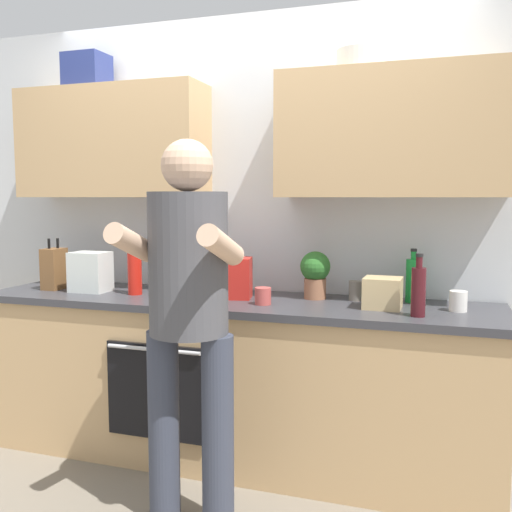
{
  "coord_description": "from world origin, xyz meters",
  "views": [
    {
      "loc": [
        1.08,
        -2.85,
        1.45
      ],
      "look_at": [
        0.18,
        -0.1,
        1.15
      ],
      "focal_mm": 39.9,
      "sensor_mm": 36.0,
      "label": 1
    }
  ],
  "objects_px": {
    "knife_block": "(54,269)",
    "grocery_bag_produce": "(90,272)",
    "person_standing": "(188,302)",
    "bottle_wine": "(418,290)",
    "bottle_vinegar": "(203,277)",
    "cup_stoneware": "(356,291)",
    "cup_ceramic": "(263,296)",
    "grocery_bag_crisps": "(235,278)",
    "potted_herb": "(315,272)",
    "cup_coffee": "(458,301)",
    "bottle_hotsauce": "(135,269)",
    "bottle_soda": "(413,280)",
    "bottle_juice": "(170,277)",
    "grocery_bag_bread": "(383,293)"
  },
  "relations": [
    {
      "from": "grocery_bag_produce",
      "to": "bottle_vinegar",
      "type": "bearing_deg",
      "value": 11.35
    },
    {
      "from": "grocery_bag_produce",
      "to": "potted_herb",
      "type": "bearing_deg",
      "value": 7.84
    },
    {
      "from": "bottle_vinegar",
      "to": "cup_stoneware",
      "type": "xyz_separation_m",
      "value": [
        0.86,
        0.06,
        -0.05
      ]
    },
    {
      "from": "bottle_vinegar",
      "to": "grocery_bag_crisps",
      "type": "relative_size",
      "value": 1.03
    },
    {
      "from": "bottle_hotsauce",
      "to": "bottle_wine",
      "type": "bearing_deg",
      "value": -4.51
    },
    {
      "from": "bottle_soda",
      "to": "bottle_vinegar",
      "type": "bearing_deg",
      "value": -175.06
    },
    {
      "from": "person_standing",
      "to": "cup_ceramic",
      "type": "height_order",
      "value": "person_standing"
    },
    {
      "from": "person_standing",
      "to": "knife_block",
      "type": "distance_m",
      "value": 1.34
    },
    {
      "from": "grocery_bag_bread",
      "to": "bottle_soda",
      "type": "bearing_deg",
      "value": 57.9
    },
    {
      "from": "grocery_bag_produce",
      "to": "grocery_bag_bread",
      "type": "bearing_deg",
      "value": 0.58
    },
    {
      "from": "bottle_wine",
      "to": "cup_ceramic",
      "type": "relative_size",
      "value": 3.34
    },
    {
      "from": "bottle_vinegar",
      "to": "cup_coffee",
      "type": "relative_size",
      "value": 2.32
    },
    {
      "from": "bottle_juice",
      "to": "person_standing",
      "type": "bearing_deg",
      "value": -57.1
    },
    {
      "from": "bottle_wine",
      "to": "bottle_hotsauce",
      "type": "xyz_separation_m",
      "value": [
        -1.55,
        0.12,
        0.02
      ]
    },
    {
      "from": "bottle_wine",
      "to": "grocery_bag_produce",
      "type": "bearing_deg",
      "value": 176.02
    },
    {
      "from": "person_standing",
      "to": "bottle_vinegar",
      "type": "distance_m",
      "value": 0.81
    },
    {
      "from": "bottle_wine",
      "to": "grocery_bag_bread",
      "type": "relative_size",
      "value": 1.61
    },
    {
      "from": "bottle_vinegar",
      "to": "bottle_soda",
      "type": "distance_m",
      "value": 1.16
    },
    {
      "from": "potted_herb",
      "to": "grocery_bag_crisps",
      "type": "xyz_separation_m",
      "value": [
        -0.42,
        -0.12,
        -0.03
      ]
    },
    {
      "from": "person_standing",
      "to": "grocery_bag_crisps",
      "type": "bearing_deg",
      "value": 93.27
    },
    {
      "from": "bottle_wine",
      "to": "cup_coffee",
      "type": "height_order",
      "value": "bottle_wine"
    },
    {
      "from": "bottle_wine",
      "to": "cup_stoneware",
      "type": "height_order",
      "value": "bottle_wine"
    },
    {
      "from": "cup_coffee",
      "to": "knife_block",
      "type": "xyz_separation_m",
      "value": [
        -2.29,
        -0.05,
        0.07
      ]
    },
    {
      "from": "bottle_juice",
      "to": "bottle_soda",
      "type": "bearing_deg",
      "value": 12.66
    },
    {
      "from": "person_standing",
      "to": "bottle_soda",
      "type": "bearing_deg",
      "value": 44.14
    },
    {
      "from": "bottle_wine",
      "to": "potted_herb",
      "type": "distance_m",
      "value": 0.63
    },
    {
      "from": "person_standing",
      "to": "bottle_wine",
      "type": "xyz_separation_m",
      "value": [
        0.93,
        0.5,
        0.02
      ]
    },
    {
      "from": "knife_block",
      "to": "grocery_bag_crisps",
      "type": "distance_m",
      "value": 1.14
    },
    {
      "from": "cup_coffee",
      "to": "grocery_bag_bread",
      "type": "distance_m",
      "value": 0.36
    },
    {
      "from": "bottle_wine",
      "to": "grocery_bag_crisps",
      "type": "relative_size",
      "value": 1.32
    },
    {
      "from": "bottle_vinegar",
      "to": "bottle_hotsauce",
      "type": "xyz_separation_m",
      "value": [
        -0.36,
        -0.14,
        0.04
      ]
    },
    {
      "from": "cup_ceramic",
      "to": "cup_stoneware",
      "type": "height_order",
      "value": "cup_stoneware"
    },
    {
      "from": "bottle_vinegar",
      "to": "grocery_bag_produce",
      "type": "bearing_deg",
      "value": -168.65
    },
    {
      "from": "cup_stoneware",
      "to": "potted_herb",
      "type": "bearing_deg",
      "value": -175.77
    },
    {
      "from": "bottle_wine",
      "to": "bottle_vinegar",
      "type": "bearing_deg",
      "value": 167.72
    },
    {
      "from": "bottle_vinegar",
      "to": "cup_ceramic",
      "type": "height_order",
      "value": "bottle_vinegar"
    },
    {
      "from": "knife_block",
      "to": "grocery_bag_bread",
      "type": "height_order",
      "value": "knife_block"
    },
    {
      "from": "knife_block",
      "to": "grocery_bag_crisps",
      "type": "height_order",
      "value": "knife_block"
    },
    {
      "from": "bottle_juice",
      "to": "potted_herb",
      "type": "relative_size",
      "value": 1.08
    },
    {
      "from": "knife_block",
      "to": "grocery_bag_produce",
      "type": "bearing_deg",
      "value": -1.72
    },
    {
      "from": "person_standing",
      "to": "bottle_vinegar",
      "type": "height_order",
      "value": "person_standing"
    },
    {
      "from": "cup_stoneware",
      "to": "cup_ceramic",
      "type": "bearing_deg",
      "value": -148.73
    },
    {
      "from": "bottle_soda",
      "to": "cup_coffee",
      "type": "xyz_separation_m",
      "value": [
        0.22,
        -0.18,
        -0.07
      ]
    },
    {
      "from": "bottle_vinegar",
      "to": "cup_coffee",
      "type": "height_order",
      "value": "bottle_vinegar"
    },
    {
      "from": "bottle_soda",
      "to": "cup_stoneware",
      "type": "bearing_deg",
      "value": -172.92
    },
    {
      "from": "person_standing",
      "to": "cup_stoneware",
      "type": "distance_m",
      "value": 1.02
    },
    {
      "from": "person_standing",
      "to": "potted_herb",
      "type": "height_order",
      "value": "person_standing"
    },
    {
      "from": "bottle_hotsauce",
      "to": "bottle_soda",
      "type": "bearing_deg",
      "value": 8.92
    },
    {
      "from": "cup_coffee",
      "to": "cup_stoneware",
      "type": "xyz_separation_m",
      "value": [
        -0.51,
        0.14,
        0.0
      ]
    },
    {
      "from": "bottle_wine",
      "to": "cup_ceramic",
      "type": "bearing_deg",
      "value": 175.74
    }
  ]
}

